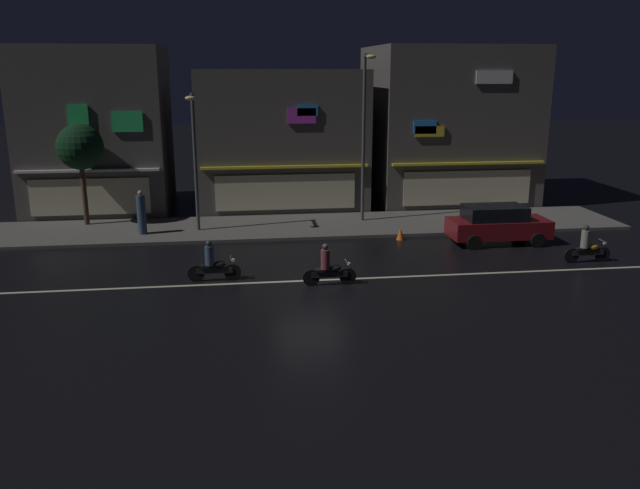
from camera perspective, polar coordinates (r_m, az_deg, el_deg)
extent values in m
plane|color=black|center=(23.48, -0.89, -3.19)|extent=(140.00, 140.00, 0.00)
cube|color=beige|center=(23.48, -0.89, -3.18)|extent=(30.53, 0.16, 0.01)
cube|color=#5B5954|center=(31.27, -2.63, 1.59)|extent=(32.13, 4.85, 0.14)
cube|color=#56514C|center=(36.74, -18.89, 9.45)|extent=(7.18, 6.28, 8.52)
cube|color=white|center=(33.75, -19.68, 6.10)|extent=(6.83, 0.24, 0.12)
cube|color=#33E572|center=(33.58, -20.43, 10.60)|extent=(0.94, 0.08, 0.95)
cube|color=#33E572|center=(33.19, -16.51, 10.27)|extent=(1.45, 0.08, 0.97)
cube|color=beige|center=(34.02, -19.47, 3.96)|extent=(5.75, 0.06, 1.80)
cube|color=#56514C|center=(38.75, 11.02, 10.30)|extent=(8.66, 7.76, 8.61)
cube|color=yellow|center=(35.18, 12.93, 6.93)|extent=(8.23, 0.24, 0.12)
cube|color=yellow|center=(34.35, 9.58, 9.74)|extent=(1.55, 0.08, 0.55)
cube|color=white|center=(35.31, 15.03, 13.98)|extent=(1.94, 0.08, 0.66)
cube|color=#268CF2|center=(34.26, 9.17, 10.11)|extent=(1.20, 0.08, 0.68)
cube|color=beige|center=(35.44, 12.77, 4.87)|extent=(6.93, 0.06, 1.80)
cube|color=#56514C|center=(37.05, -3.58, 9.36)|extent=(8.93, 8.01, 7.36)
cube|color=yellow|center=(33.10, -3.04, 6.80)|extent=(8.49, 0.24, 0.12)
cube|color=#D83FD8|center=(32.97, -1.61, 11.20)|extent=(1.42, 0.08, 0.75)
cube|color=#268CF2|center=(32.98, -1.10, 11.67)|extent=(1.04, 0.08, 0.54)
cube|color=beige|center=(33.37, -3.02, 4.60)|extent=(7.15, 0.06, 1.80)
cylinder|color=#47494C|center=(30.25, -10.86, 7.02)|extent=(0.16, 0.16, 6.23)
cube|color=#47494C|center=(29.29, -11.23, 12.67)|extent=(0.10, 1.40, 0.10)
ellipsoid|color=#F9E099|center=(28.59, -11.31, 12.45)|extent=(0.44, 0.32, 0.20)
cylinder|color=#47494C|center=(31.68, 3.83, 9.17)|extent=(0.16, 0.16, 7.95)
cube|color=#47494C|center=(30.83, 4.23, 16.21)|extent=(0.10, 1.40, 0.10)
ellipsoid|color=#F9E099|center=(30.15, 4.50, 16.08)|extent=(0.44, 0.32, 0.20)
cylinder|color=#334766|center=(30.44, -15.36, 2.53)|extent=(0.40, 0.40, 1.78)
sphere|color=tan|center=(30.25, -15.49, 4.38)|extent=(0.22, 0.22, 0.22)
cylinder|color=#473323|center=(33.05, -19.92, 4.09)|extent=(0.24, 0.24, 2.86)
sphere|color=black|center=(32.72, -20.28, 8.03)|extent=(2.16, 2.16, 2.16)
cube|color=maroon|center=(29.41, 15.35, 1.43)|extent=(4.30, 1.78, 0.76)
cube|color=black|center=(29.18, 15.05, 2.72)|extent=(2.58, 1.57, 0.60)
cube|color=#F9F2CC|center=(30.79, 18.56, 1.97)|extent=(0.08, 0.20, 0.12)
cube|color=#F9F2CC|center=(29.74, 19.56, 1.44)|extent=(0.08, 0.20, 0.12)
cylinder|color=black|center=(30.86, 17.10, 1.20)|extent=(0.62, 0.20, 0.62)
cylinder|color=black|center=(29.30, 18.52, 0.36)|extent=(0.62, 0.20, 0.62)
cylinder|color=black|center=(29.79, 12.13, 1.05)|extent=(0.62, 0.20, 0.62)
cylinder|color=black|center=(28.18, 13.32, 0.18)|extent=(0.62, 0.20, 0.62)
cylinder|color=black|center=(23.03, 2.44, -2.79)|extent=(0.60, 0.08, 0.60)
cylinder|color=black|center=(22.85, -0.78, -2.93)|extent=(0.60, 0.10, 0.60)
cube|color=black|center=(22.90, 0.84, -2.62)|extent=(1.30, 0.14, 0.20)
ellipsoid|color=black|center=(22.86, 1.34, -2.08)|extent=(0.44, 0.26, 0.24)
cube|color=black|center=(22.83, 0.34, -2.28)|extent=(0.56, 0.22, 0.10)
cylinder|color=slate|center=(22.86, 2.33, -1.49)|extent=(0.03, 0.60, 0.03)
sphere|color=white|center=(22.90, 2.55, -1.72)|extent=(0.14, 0.14, 0.14)
cylinder|color=brown|center=(22.72, 0.47, -1.32)|extent=(0.32, 0.32, 0.70)
sphere|color=#333338|center=(22.59, 0.47, -0.20)|extent=(0.22, 0.22, 0.22)
cylinder|color=black|center=(23.67, -7.66, -2.42)|extent=(0.60, 0.08, 0.60)
cylinder|color=black|center=(23.72, -10.80, -2.52)|extent=(0.60, 0.10, 0.60)
cube|color=black|center=(23.65, -9.24, -2.24)|extent=(1.30, 0.14, 0.20)
ellipsoid|color=black|center=(23.58, -8.78, -1.71)|extent=(0.44, 0.26, 0.24)
cube|color=black|center=(23.62, -9.74, -1.91)|extent=(0.56, 0.22, 0.10)
cylinder|color=slate|center=(23.51, -7.83, -1.14)|extent=(0.03, 0.60, 0.03)
sphere|color=white|center=(23.54, -7.60, -1.37)|extent=(0.14, 0.14, 0.14)
cylinder|color=#334766|center=(23.50, -9.66, -0.97)|extent=(0.32, 0.32, 0.70)
sphere|color=#333338|center=(23.38, -9.71, 0.11)|extent=(0.22, 0.22, 0.22)
cylinder|color=black|center=(28.03, 23.50, -0.79)|extent=(0.60, 0.08, 0.60)
cylinder|color=black|center=(27.38, 21.16, -0.90)|extent=(0.60, 0.10, 0.60)
cube|color=black|center=(27.67, 22.37, -0.65)|extent=(1.30, 0.14, 0.20)
ellipsoid|color=gold|center=(27.72, 22.77, -0.19)|extent=(0.44, 0.26, 0.24)
cube|color=black|center=(27.54, 22.04, -0.36)|extent=(0.56, 0.22, 0.10)
cylinder|color=slate|center=(27.87, 23.53, 0.29)|extent=(0.03, 0.60, 0.03)
sphere|color=white|center=(27.94, 23.67, 0.10)|extent=(0.14, 0.14, 0.14)
cylinder|color=gray|center=(27.47, 22.21, 0.44)|extent=(0.32, 0.32, 0.70)
sphere|color=#333338|center=(27.36, 22.30, 1.38)|extent=(0.22, 0.22, 0.22)
cone|color=orange|center=(29.25, 7.05, 0.95)|extent=(0.36, 0.36, 0.55)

